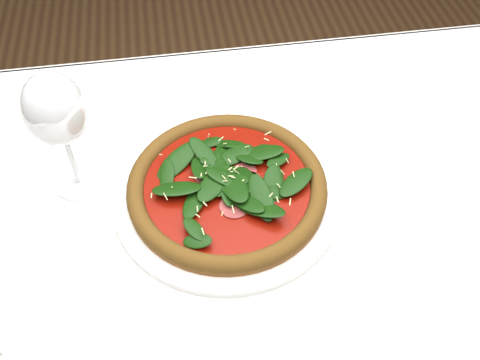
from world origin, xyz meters
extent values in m
cube|color=white|center=(0.00, 0.00, 0.73)|extent=(1.20, 0.80, 0.04)
cylinder|color=#513020|center=(-0.54, 0.34, 0.35)|extent=(0.06, 0.06, 0.71)
cylinder|color=#513020|center=(0.54, 0.34, 0.35)|extent=(0.06, 0.06, 0.71)
cube|color=white|center=(0.00, 0.40, 0.64)|extent=(1.20, 0.01, 0.22)
cylinder|color=white|center=(-0.04, 0.02, 0.76)|extent=(0.36, 0.36, 0.01)
torus|color=white|center=(-0.04, 0.02, 0.76)|extent=(0.36, 0.36, 0.01)
cylinder|color=#976024|center=(-0.04, 0.02, 0.77)|extent=(0.37, 0.37, 0.01)
torus|color=#956422|center=(-0.04, 0.02, 0.78)|extent=(0.38, 0.38, 0.03)
cylinder|color=#920905|center=(-0.04, 0.02, 0.78)|extent=(0.31, 0.31, 0.00)
cylinder|color=#95403B|center=(-0.04, 0.02, 0.78)|extent=(0.27, 0.27, 0.00)
ellipsoid|color=#153B0A|center=(-0.04, 0.02, 0.79)|extent=(0.30, 0.30, 0.02)
cylinder|color=#F5ECA0|center=(-0.04, 0.02, 0.80)|extent=(0.27, 0.27, 0.00)
cylinder|color=white|center=(-0.27, 0.09, 0.75)|extent=(0.08, 0.08, 0.00)
cylinder|color=white|center=(-0.27, 0.09, 0.81)|extent=(0.01, 0.01, 0.11)
ellipsoid|color=white|center=(-0.27, 0.09, 0.91)|extent=(0.09, 0.09, 0.12)
camera|label=1|loc=(-0.11, -0.49, 1.41)|focal=40.00mm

